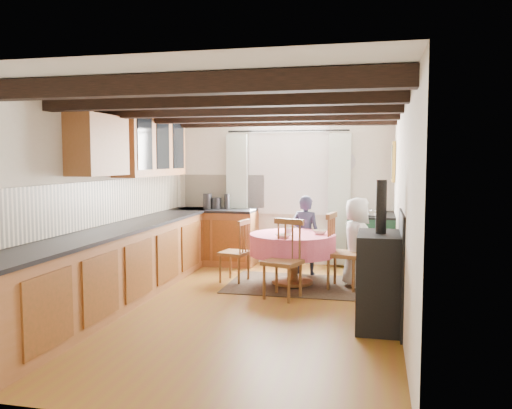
% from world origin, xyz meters
% --- Properties ---
extents(floor, '(3.60, 5.50, 0.00)m').
position_xyz_m(floor, '(0.00, 0.00, 0.00)').
color(floor, brown).
rests_on(floor, ground).
extents(ceiling, '(3.60, 5.50, 0.00)m').
position_xyz_m(ceiling, '(0.00, 0.00, 2.40)').
color(ceiling, white).
rests_on(ceiling, ground).
extents(wall_back, '(3.60, 0.00, 2.40)m').
position_xyz_m(wall_back, '(0.00, 2.75, 1.20)').
color(wall_back, silver).
rests_on(wall_back, ground).
extents(wall_front, '(3.60, 0.00, 2.40)m').
position_xyz_m(wall_front, '(0.00, -2.75, 1.20)').
color(wall_front, silver).
rests_on(wall_front, ground).
extents(wall_left, '(0.00, 5.50, 2.40)m').
position_xyz_m(wall_left, '(-1.80, 0.00, 1.20)').
color(wall_left, silver).
rests_on(wall_left, ground).
extents(wall_right, '(0.00, 5.50, 2.40)m').
position_xyz_m(wall_right, '(1.80, 0.00, 1.20)').
color(wall_right, silver).
rests_on(wall_right, ground).
extents(beam_a, '(3.60, 0.16, 0.16)m').
position_xyz_m(beam_a, '(0.00, -2.00, 2.31)').
color(beam_a, black).
rests_on(beam_a, ceiling).
extents(beam_b, '(3.60, 0.16, 0.16)m').
position_xyz_m(beam_b, '(0.00, -1.00, 2.31)').
color(beam_b, black).
rests_on(beam_b, ceiling).
extents(beam_c, '(3.60, 0.16, 0.16)m').
position_xyz_m(beam_c, '(0.00, 0.00, 2.31)').
color(beam_c, black).
rests_on(beam_c, ceiling).
extents(beam_d, '(3.60, 0.16, 0.16)m').
position_xyz_m(beam_d, '(0.00, 1.00, 2.31)').
color(beam_d, black).
rests_on(beam_d, ceiling).
extents(beam_e, '(3.60, 0.16, 0.16)m').
position_xyz_m(beam_e, '(0.00, 2.00, 2.31)').
color(beam_e, black).
rests_on(beam_e, ceiling).
extents(splash_left, '(0.02, 4.50, 0.55)m').
position_xyz_m(splash_left, '(-1.78, 0.30, 1.20)').
color(splash_left, beige).
rests_on(splash_left, wall_left).
extents(splash_back, '(1.40, 0.02, 0.55)m').
position_xyz_m(splash_back, '(-1.00, 2.73, 1.20)').
color(splash_back, beige).
rests_on(splash_back, wall_back).
extents(base_cabinet_left, '(0.60, 5.30, 0.88)m').
position_xyz_m(base_cabinet_left, '(-1.50, 0.00, 0.44)').
color(base_cabinet_left, brown).
rests_on(base_cabinet_left, floor).
extents(base_cabinet_back, '(1.30, 0.60, 0.88)m').
position_xyz_m(base_cabinet_back, '(-1.05, 2.45, 0.44)').
color(base_cabinet_back, brown).
rests_on(base_cabinet_back, floor).
extents(worktop_left, '(0.64, 5.30, 0.04)m').
position_xyz_m(worktop_left, '(-1.48, 0.00, 0.90)').
color(worktop_left, black).
rests_on(worktop_left, base_cabinet_left).
extents(worktop_back, '(1.30, 0.64, 0.04)m').
position_xyz_m(worktop_back, '(-1.05, 2.43, 0.90)').
color(worktop_back, black).
rests_on(worktop_back, base_cabinet_back).
extents(wall_cabinet_glass, '(0.34, 1.80, 0.90)m').
position_xyz_m(wall_cabinet_glass, '(-1.63, 1.20, 1.95)').
color(wall_cabinet_glass, brown).
rests_on(wall_cabinet_glass, wall_left).
extents(wall_cabinet_solid, '(0.34, 0.90, 0.70)m').
position_xyz_m(wall_cabinet_solid, '(-1.63, -0.30, 1.90)').
color(wall_cabinet_solid, brown).
rests_on(wall_cabinet_solid, wall_left).
extents(window_frame, '(1.34, 0.03, 1.54)m').
position_xyz_m(window_frame, '(0.10, 2.73, 1.60)').
color(window_frame, white).
rests_on(window_frame, wall_back).
extents(window_pane, '(1.20, 0.01, 1.40)m').
position_xyz_m(window_pane, '(0.10, 2.74, 1.60)').
color(window_pane, white).
rests_on(window_pane, wall_back).
extents(curtain_left, '(0.35, 0.10, 2.10)m').
position_xyz_m(curtain_left, '(-0.75, 2.65, 1.10)').
color(curtain_left, silver).
rests_on(curtain_left, wall_back).
extents(curtain_right, '(0.35, 0.10, 2.10)m').
position_xyz_m(curtain_right, '(0.95, 2.65, 1.10)').
color(curtain_right, silver).
rests_on(curtain_right, wall_back).
extents(curtain_rod, '(2.00, 0.03, 0.03)m').
position_xyz_m(curtain_rod, '(0.10, 2.65, 2.20)').
color(curtain_rod, black).
rests_on(curtain_rod, wall_back).
extents(wall_picture, '(0.04, 0.50, 0.60)m').
position_xyz_m(wall_picture, '(1.77, 2.30, 1.70)').
color(wall_picture, gold).
rests_on(wall_picture, wall_right).
extents(wall_plate, '(0.30, 0.02, 0.30)m').
position_xyz_m(wall_plate, '(1.05, 2.72, 1.70)').
color(wall_plate, silver).
rests_on(wall_plate, wall_back).
extents(rug, '(1.76, 1.37, 0.01)m').
position_xyz_m(rug, '(0.42, 1.24, 0.01)').
color(rug, '#493C30').
rests_on(rug, floor).
extents(dining_table, '(1.19, 1.19, 0.71)m').
position_xyz_m(dining_table, '(0.42, 1.24, 0.36)').
color(dining_table, pink).
rests_on(dining_table, floor).
extents(chair_near, '(0.54, 0.55, 0.99)m').
position_xyz_m(chair_near, '(0.40, 0.52, 0.50)').
color(chair_near, brown).
rests_on(chair_near, floor).
extents(chair_left, '(0.47, 0.45, 0.89)m').
position_xyz_m(chair_left, '(-0.42, 1.27, 0.45)').
color(chair_left, brown).
rests_on(chair_left, floor).
extents(chair_right, '(0.53, 0.51, 1.03)m').
position_xyz_m(chair_right, '(1.12, 1.19, 0.51)').
color(chair_right, brown).
rests_on(chair_right, floor).
extents(aga_range, '(0.67, 1.04, 0.95)m').
position_xyz_m(aga_range, '(1.47, 2.06, 0.48)').
color(aga_range, '#20482F').
rests_on(aga_range, floor).
extents(cast_iron_stove, '(0.46, 0.76, 1.53)m').
position_xyz_m(cast_iron_stove, '(1.58, -0.38, 0.76)').
color(cast_iron_stove, black).
rests_on(cast_iron_stove, floor).
extents(child_far, '(0.48, 0.36, 1.20)m').
position_xyz_m(child_far, '(0.50, 1.95, 0.60)').
color(child_far, '#272A41').
rests_on(child_far, floor).
extents(child_right, '(0.48, 0.65, 1.22)m').
position_xyz_m(child_right, '(1.28, 1.36, 0.61)').
color(child_right, silver).
rests_on(child_right, floor).
extents(bowl_a, '(0.27, 0.27, 0.05)m').
position_xyz_m(bowl_a, '(0.35, 0.86, 0.74)').
color(bowl_a, silver).
rests_on(bowl_a, dining_table).
extents(bowl_b, '(0.25, 0.25, 0.06)m').
position_xyz_m(bowl_b, '(0.78, 1.28, 0.74)').
color(bowl_b, silver).
rests_on(bowl_b, dining_table).
extents(cup, '(0.13, 0.13, 0.09)m').
position_xyz_m(cup, '(0.37, 1.19, 0.76)').
color(cup, silver).
rests_on(cup, dining_table).
extents(canister_tall, '(0.15, 0.15, 0.25)m').
position_xyz_m(canister_tall, '(-1.19, 2.39, 1.05)').
color(canister_tall, '#262628').
rests_on(canister_tall, worktop_back).
extents(canister_wide, '(0.17, 0.17, 0.19)m').
position_xyz_m(canister_wide, '(-1.05, 2.44, 1.01)').
color(canister_wide, '#262628').
rests_on(canister_wide, worktop_back).
extents(canister_slim, '(0.09, 0.09, 0.25)m').
position_xyz_m(canister_slim, '(-0.87, 2.44, 1.05)').
color(canister_slim, '#262628').
rests_on(canister_slim, worktop_back).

